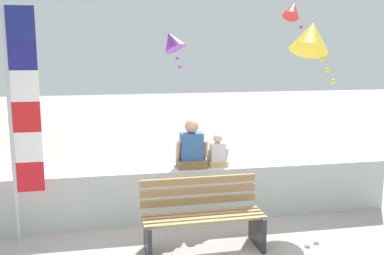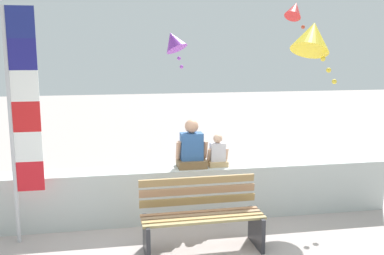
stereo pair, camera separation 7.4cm
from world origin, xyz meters
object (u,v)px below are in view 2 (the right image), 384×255
(person_child, at_px, (218,153))
(kite_purple, at_px, (174,41))
(kite_yellow, at_px, (312,37))
(park_bench, at_px, (201,217))
(kite_red, at_px, (295,10))
(flag_banner, at_px, (20,112))
(person_adult, at_px, (192,149))

(person_child, distance_m, kite_purple, 3.33)
(kite_yellow, bearing_deg, person_child, -161.13)
(park_bench, height_order, kite_purple, kite_purple)
(kite_red, bearing_deg, kite_purple, 174.64)
(kite_yellow, bearing_deg, flag_banner, -166.74)
(park_bench, relative_size, kite_yellow, 1.39)
(flag_banner, xyz_separation_m, kite_purple, (2.44, 3.30, 0.94))
(park_bench, relative_size, person_adult, 2.16)
(person_child, relative_size, kite_yellow, 0.44)
(park_bench, distance_m, kite_purple, 4.52)
(person_child, bearing_deg, park_bench, -113.73)
(person_adult, relative_size, person_child, 1.47)
(person_adult, height_order, kite_yellow, kite_yellow)
(kite_red, xyz_separation_m, kite_yellow, (-0.55, -2.03, -0.60))
(park_bench, bearing_deg, kite_yellow, 36.97)
(person_adult, distance_m, kite_purple, 3.28)
(flag_banner, bearing_deg, kite_purple, 53.61)
(person_adult, xyz_separation_m, person_child, (0.40, 0.00, -0.09))
(kite_yellow, bearing_deg, kite_purple, 130.96)
(park_bench, bearing_deg, kite_purple, 86.95)
(kite_yellow, bearing_deg, park_bench, -143.03)
(park_bench, height_order, kite_red, kite_red)
(park_bench, bearing_deg, person_child, 66.27)
(flag_banner, distance_m, kite_yellow, 4.63)
(person_adult, bearing_deg, kite_purple, 87.10)
(park_bench, height_order, person_adult, person_adult)
(kite_red, relative_size, kite_yellow, 0.73)
(person_adult, distance_m, person_child, 0.41)
(park_bench, relative_size, kite_red, 1.89)
(person_adult, bearing_deg, kite_yellow, 15.50)
(flag_banner, distance_m, kite_purple, 4.21)
(person_adult, relative_size, flag_banner, 0.24)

